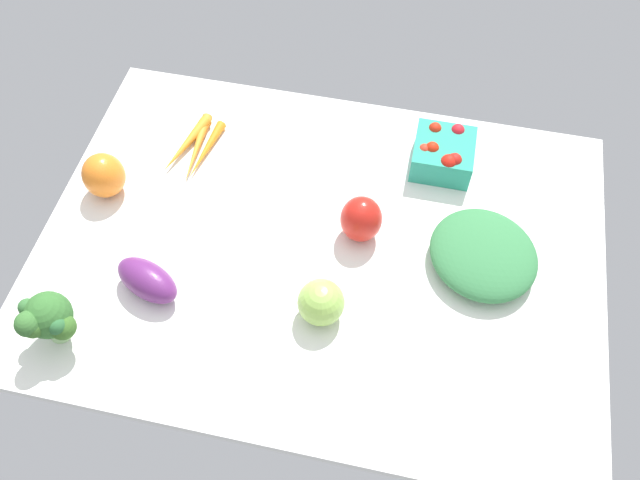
# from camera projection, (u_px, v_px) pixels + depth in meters

# --- Properties ---
(tablecloth) EXTENTS (1.04, 0.76, 0.02)m
(tablecloth) POSITION_uv_depth(u_px,v_px,m) (320.00, 249.00, 1.24)
(tablecloth) COLOR white
(tablecloth) RESTS_ON ground
(leafy_greens_clump) EXTENTS (0.27, 0.28, 0.06)m
(leafy_greens_clump) POSITION_uv_depth(u_px,v_px,m) (483.00, 254.00, 1.18)
(leafy_greens_clump) COLOR #337843
(leafy_greens_clump) RESTS_ON tablecloth
(broccoli_head) EXTENTS (0.10, 0.09, 0.11)m
(broccoli_head) POSITION_uv_depth(u_px,v_px,m) (47.00, 319.00, 1.07)
(broccoli_head) COLOR #97C382
(broccoli_head) RESTS_ON tablecloth
(carrot_bunch) EXTENTS (0.10, 0.18, 0.03)m
(carrot_bunch) POSITION_uv_depth(u_px,v_px,m) (194.00, 148.00, 1.34)
(carrot_bunch) COLOR orange
(carrot_bunch) RESTS_ON tablecloth
(berry_basket) EXTENTS (0.12, 0.12, 0.07)m
(berry_basket) POSITION_uv_depth(u_px,v_px,m) (443.00, 154.00, 1.31)
(berry_basket) COLOR teal
(berry_basket) RESTS_ON tablecloth
(bell_pepper_orange) EXTENTS (0.11, 0.11, 0.09)m
(bell_pepper_orange) POSITION_uv_depth(u_px,v_px,m) (104.00, 175.00, 1.26)
(bell_pepper_orange) COLOR orange
(bell_pepper_orange) RESTS_ON tablecloth
(bell_pepper_red) EXTENTS (0.11, 0.11, 0.10)m
(bell_pepper_red) POSITION_uv_depth(u_px,v_px,m) (361.00, 219.00, 1.20)
(bell_pepper_red) COLOR red
(bell_pepper_red) RESTS_ON tablecloth
(eggplant) EXTENTS (0.14, 0.11, 0.06)m
(eggplant) POSITION_uv_depth(u_px,v_px,m) (147.00, 280.00, 1.15)
(eggplant) COLOR #622668
(eggplant) RESTS_ON tablecloth
(heirloom_tomato_green) EXTENTS (0.08, 0.08, 0.08)m
(heirloom_tomato_green) POSITION_uv_depth(u_px,v_px,m) (321.00, 302.00, 1.12)
(heirloom_tomato_green) COLOR #92C152
(heirloom_tomato_green) RESTS_ON tablecloth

